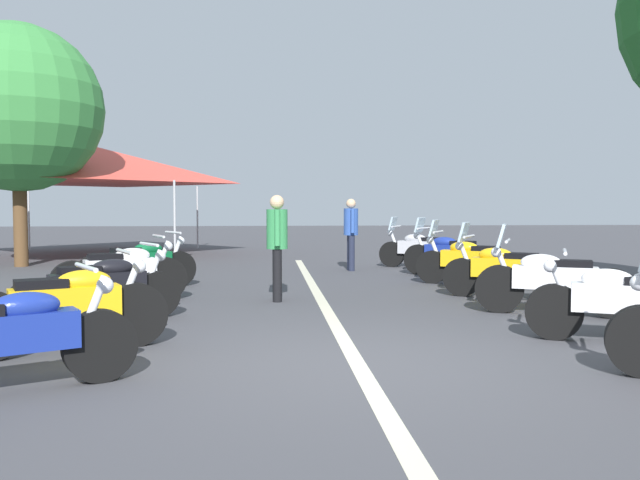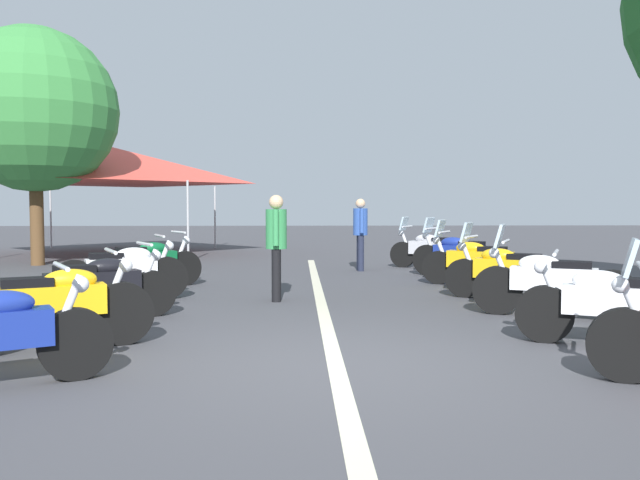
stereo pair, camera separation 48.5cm
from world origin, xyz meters
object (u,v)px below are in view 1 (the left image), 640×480
Objects in this scene: motorcycle_left_row_2 at (100,287)px; roadside_tree_0 at (18,108)px; motorcycle_left_row_0 at (4,338)px; bystander_1 at (351,229)px; motorcycle_right_row_2 at (552,280)px; motorcycle_left_row_4 at (139,263)px; motorcycle_right_row_4 at (472,260)px; motorcycle_left_row_3 at (122,272)px; motorcycle_right_row_5 at (451,254)px; motorcycle_right_row_6 at (421,248)px; motorcycle_left_row_1 at (68,307)px; motorcycle_right_row_3 at (505,270)px; motorcycle_right_row_1 at (623,302)px; event_tent at (91,164)px; bystander_0 at (277,239)px.

roadside_tree_0 is (7.83, 3.77, 3.30)m from motorcycle_left_row_2.
bystander_1 is at bearing 38.82° from motorcycle_left_row_0.
motorcycle_left_row_2 is at bearing 25.05° from motorcycle_right_row_2.
motorcycle_right_row_4 is at bearing -31.65° from motorcycle_left_row_4.
motorcycle_left_row_3 is 6.75m from motorcycle_right_row_5.
bystander_1 reaches higher than motorcycle_right_row_6.
motorcycle_left_row_1 is at bearing 85.91° from motorcycle_right_row_6.
motorcycle_right_row_6 is at bearing -57.32° from motorcycle_right_row_3.
motorcycle_left_row_3 is at bearing 45.74° from motorcycle_right_row_4.
motorcycle_right_row_6 reaches higher than motorcycle_left_row_1.
motorcycle_left_row_3 reaches higher than motorcycle_left_row_0.
bystander_1 reaches higher than motorcycle_right_row_3.
motorcycle_left_row_2 is at bearing 79.25° from motorcycle_right_row_6.
motorcycle_left_row_4 is at bearing 67.91° from motorcycle_left_row_3.
event_tent reaches higher than motorcycle_right_row_1.
bystander_1 is at bearing -48.54° from motorcycle_right_row_2.
motorcycle_left_row_2 is 1.19× the size of bystander_1.
motorcycle_left_row_4 is (1.59, 0.04, -0.01)m from motorcycle_left_row_3.
motorcycle_left_row_4 is at bearing -141.28° from roadside_tree_0.
bystander_0 is (-0.02, -2.33, 0.48)m from motorcycle_left_row_3.
motorcycle_right_row_1 is 1.81m from motorcycle_right_row_2.
motorcycle_left_row_4 reaches higher than motorcycle_left_row_2.
motorcycle_right_row_6 is (6.57, 0.20, -0.01)m from motorcycle_right_row_2.
motorcycle_left_row_2 is 0.33× the size of roadside_tree_0.
motorcycle_right_row_4 is at bearing 19.87° from motorcycle_left_row_0.
bystander_0 is at bearing 66.20° from bystander_1.
bystander_0 reaches higher than motorcycle_right_row_6.
motorcycle_left_row_3 is 1.06× the size of motorcycle_right_row_3.
motorcycle_right_row_5 is (3.23, -0.07, 0.01)m from motorcycle_right_row_3.
motorcycle_left_row_4 is at bearing 59.69° from motorcycle_right_row_6.
motorcycle_right_row_1 is at bearing 121.91° from motorcycle_right_row_3.
motorcycle_right_row_1 is 1.17× the size of bystander_0.
event_tent reaches higher than motorcycle_right_row_3.
motorcycle_right_row_2 is 1.55m from motorcycle_right_row_3.
motorcycle_left_row_3 is at bearing 63.24° from motorcycle_left_row_0.
roadside_tree_0 is (4.53, 3.63, 3.29)m from motorcycle_left_row_4.
motorcycle_left_row_2 is 7.62m from motorcycle_right_row_5.
motorcycle_right_row_2 reaches higher than motorcycle_right_row_1.
event_tent is at bearing 73.44° from motorcycle_left_row_0.
motorcycle_right_row_3 is at bearing 108.75° from bystander_1.
bystander_1 is at bearing -110.95° from bystander_0.
motorcycle_right_row_5 is 10.59m from roadside_tree_0.
motorcycle_right_row_3 is 0.93× the size of motorcycle_right_row_4.
motorcycle_right_row_1 is 1.00× the size of motorcycle_right_row_6.
motorcycle_left_row_3 is 0.98× the size of motorcycle_right_row_2.
motorcycle_left_row_0 is 6.64m from motorcycle_right_row_2.
bystander_0 is 11.17m from event_tent.
bystander_0 is (3.40, 3.59, 0.50)m from motorcycle_right_row_1.
bystander_0 reaches higher than motorcycle_right_row_4.
event_tent is at bearing 83.25° from motorcycle_left_row_3.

